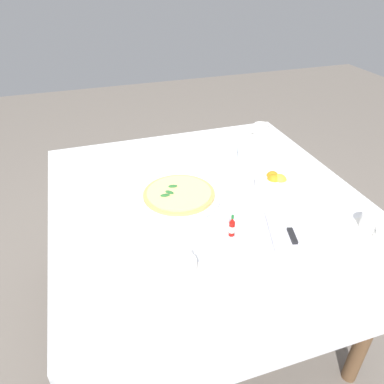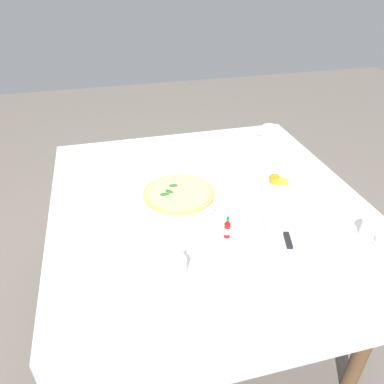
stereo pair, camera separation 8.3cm
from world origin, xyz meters
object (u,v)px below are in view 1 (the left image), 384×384
at_px(napkin_folded, 288,230).
at_px(pepper_shaker, 239,233).
at_px(coffee_cup_far_left, 261,131).
at_px(salt_shaker, 227,225).
at_px(dinner_knife, 288,226).
at_px(citrus_bowl, 274,182).
at_px(pizza, 179,193).
at_px(water_glass_right_edge, 245,152).
at_px(pizza_plate, 179,196).
at_px(hot_sauce_bottle, 233,227).
at_px(water_glass_back_corner, 241,141).
at_px(coffee_cup_far_right, 372,223).
at_px(coffee_cup_near_right, 184,268).

height_order(napkin_folded, pepper_shaker, pepper_shaker).
bearing_deg(coffee_cup_far_left, salt_shaker, 144.81).
distance_m(napkin_folded, dinner_knife, 0.01).
bearing_deg(citrus_bowl, salt_shaker, 123.91).
bearing_deg(pizza, napkin_folded, -136.90).
bearing_deg(water_glass_right_edge, coffee_cup_far_left, -40.34).
bearing_deg(dinner_knife, pepper_shaker, 100.72).
distance_m(pizza_plate, water_glass_right_edge, 0.41).
xyz_separation_m(water_glass_right_edge, hot_sauce_bottle, (-0.45, 0.25, -0.02)).
distance_m(water_glass_right_edge, napkin_folded, 0.50).
distance_m(water_glass_right_edge, dinner_knife, 0.50).
relative_size(coffee_cup_far_left, napkin_folded, 0.53).
bearing_deg(pizza_plate, napkin_folded, -136.93).
xyz_separation_m(pizza, salt_shaker, (-0.24, -0.10, 0.00)).
distance_m(pizza, pepper_shaker, 0.32).
bearing_deg(water_glass_back_corner, coffee_cup_far_left, -56.99).
relative_size(pizza, salt_shaker, 4.93).
height_order(coffee_cup_far_left, water_glass_back_corner, water_glass_back_corner).
bearing_deg(napkin_folded, coffee_cup_far_right, -87.28).
relative_size(pizza, citrus_bowl, 1.85).
distance_m(coffee_cup_near_right, pepper_shaker, 0.24).
bearing_deg(pizza_plate, coffee_cup_far_left, -53.34).
bearing_deg(water_glass_back_corner, salt_shaker, 151.36).
distance_m(napkin_folded, pepper_shaker, 0.18).
height_order(pizza, coffee_cup_near_right, coffee_cup_near_right).
distance_m(pizza, dinner_knife, 0.43).
bearing_deg(salt_shaker, pizza, 22.59).
relative_size(coffee_cup_far_right, coffee_cup_near_right, 1.00).
relative_size(pizza_plate, coffee_cup_far_left, 2.46).
xyz_separation_m(coffee_cup_near_right, napkin_folded, (0.08, -0.40, -0.02)).
bearing_deg(coffee_cup_far_right, citrus_bowl, 28.02).
height_order(coffee_cup_far_left, water_glass_right_edge, water_glass_right_edge).
bearing_deg(napkin_folded, water_glass_right_edge, 10.75).
xyz_separation_m(water_glass_right_edge, citrus_bowl, (-0.23, -0.03, -0.03)).
xyz_separation_m(napkin_folded, hot_sauce_bottle, (0.05, 0.19, 0.02)).
relative_size(coffee_cup_far_left, pepper_shaker, 2.34).
bearing_deg(water_glass_right_edge, citrus_bowl, -173.49).
bearing_deg(water_glass_back_corner, coffee_cup_near_right, 144.68).
height_order(pizza, napkin_folded, pizza).
distance_m(coffee_cup_near_right, citrus_bowl, 0.60).
relative_size(coffee_cup_far_right, water_glass_right_edge, 1.03).
bearing_deg(pizza_plate, water_glass_right_edge, -63.50).
bearing_deg(salt_shaker, coffee_cup_near_right, 127.78).
relative_size(coffee_cup_near_right, dinner_knife, 0.68).
bearing_deg(coffee_cup_near_right, pizza_plate, -14.26).
bearing_deg(coffee_cup_far_left, hot_sauce_bottle, 146.49).
distance_m(water_glass_back_corner, hot_sauce_bottle, 0.65).
height_order(citrus_bowl, hot_sauce_bottle, hot_sauce_bottle).
height_order(water_glass_back_corner, hot_sauce_bottle, water_glass_back_corner).
relative_size(napkin_folded, pepper_shaker, 4.44).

